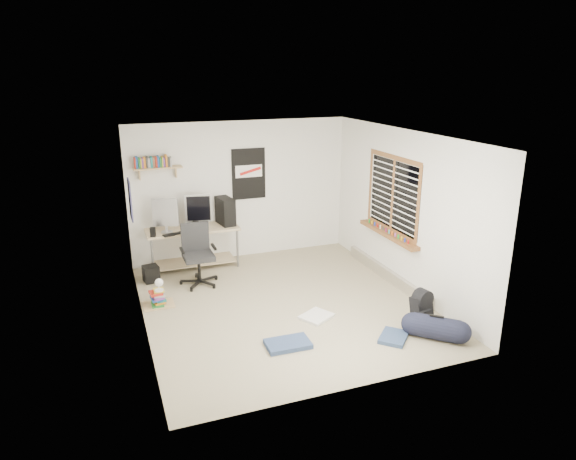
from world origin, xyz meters
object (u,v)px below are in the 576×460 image
object	(u,v)px
office_chair	(198,256)
backpack	(422,309)
desk	(193,247)
book_stack	(158,296)
duffel_bag	(436,329)

from	to	relation	value
office_chair	backpack	distance (m)	3.55
desk	book_stack	xyz separation A→B (m)	(-0.79, -1.38, -0.21)
book_stack	backpack	bearing A→B (deg)	-28.56
office_chair	backpack	world-z (taller)	office_chair
book_stack	duffel_bag	bearing A→B (deg)	-34.88
desk	duffel_bag	size ratio (longest dim) A/B	2.63
desk	office_chair	size ratio (longest dim) A/B	1.58
desk	office_chair	distance (m)	0.82
backpack	book_stack	bearing A→B (deg)	139.54
desk	duffel_bag	distance (m)	4.41
desk	book_stack	bearing A→B (deg)	-136.24
office_chair	duffel_bag	size ratio (longest dim) A/B	1.67
duffel_bag	book_stack	size ratio (longest dim) A/B	1.48
desk	backpack	size ratio (longest dim) A/B	4.20
duffel_bag	desk	bearing A→B (deg)	167.68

